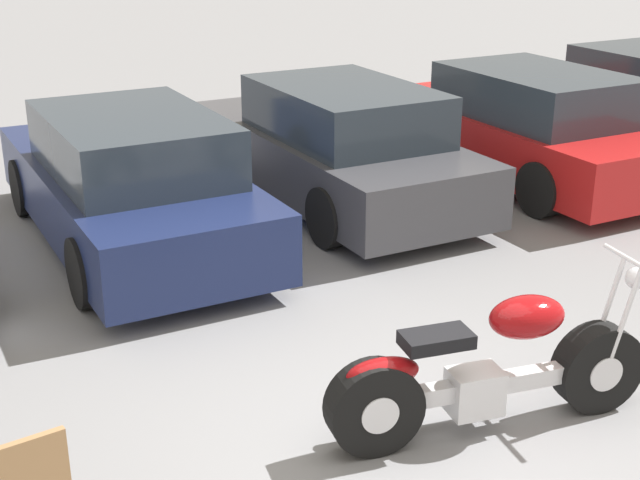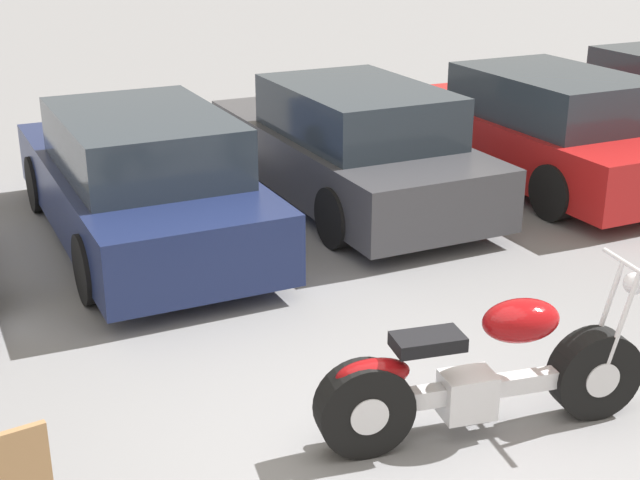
{
  "view_description": "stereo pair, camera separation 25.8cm",
  "coord_description": "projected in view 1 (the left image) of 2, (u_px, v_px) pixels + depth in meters",
  "views": [
    {
      "loc": [
        -2.78,
        -3.91,
        3.26
      ],
      "look_at": [
        0.17,
        1.66,
        0.85
      ],
      "focal_mm": 50.0,
      "sensor_mm": 36.0,
      "label": 1
    },
    {
      "loc": [
        -2.55,
        -4.02,
        3.26
      ],
      "look_at": [
        0.17,
        1.66,
        0.85
      ],
      "focal_mm": 50.0,
      "sensor_mm": 36.0,
      "label": 2
    }
  ],
  "objects": [
    {
      "name": "parked_car_dark_grey",
      "position": [
        336.0,
        146.0,
        10.12
      ],
      "size": [
        1.79,
        4.36,
        1.37
      ],
      "color": "#3D3D42",
      "rests_on": "ground_plane"
    },
    {
      "name": "ground_plane",
      "position": [
        419.0,
        453.0,
        5.6
      ],
      "size": [
        60.0,
        60.0,
        0.0
      ],
      "primitive_type": "plane",
      "color": "slate"
    },
    {
      "name": "parked_car_red",
      "position": [
        523.0,
        127.0,
        10.98
      ],
      "size": [
        1.79,
        4.36,
        1.37
      ],
      "color": "red",
      "rests_on": "ground_plane"
    },
    {
      "name": "parked_car_navy",
      "position": [
        130.0,
        182.0,
        8.82
      ],
      "size": [
        1.79,
        4.36,
        1.37
      ],
      "color": "#19234C",
      "rests_on": "ground_plane"
    },
    {
      "name": "motorcycle",
      "position": [
        488.0,
        373.0,
        5.73
      ],
      "size": [
        2.24,
        0.81,
        1.07
      ],
      "color": "black",
      "rests_on": "ground_plane"
    }
  ]
}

